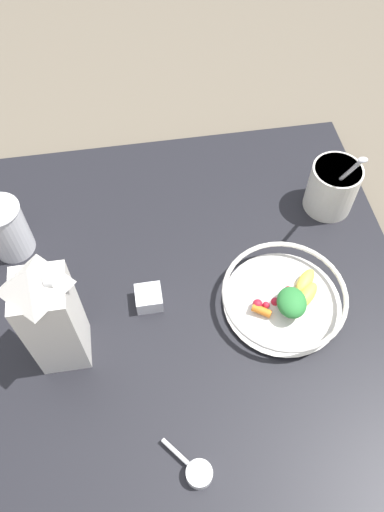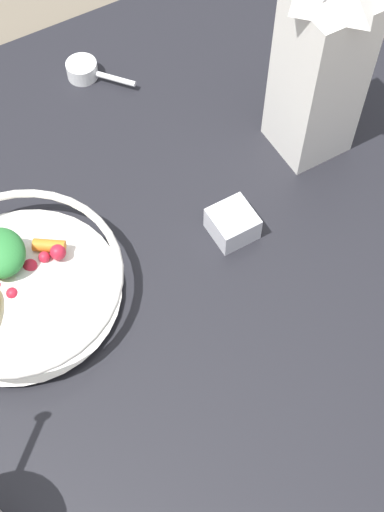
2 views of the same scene
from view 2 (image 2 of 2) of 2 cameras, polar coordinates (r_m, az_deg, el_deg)
ground_plane at (r=0.92m, az=-0.92°, el=-1.24°), size 6.00×6.00×0.00m
countertop at (r=0.90m, az=-0.93°, el=-0.68°), size 0.92×0.92×0.04m
fruit_bowl at (r=0.86m, az=-13.83°, el=-2.08°), size 0.25×0.25×0.08m
milk_carton at (r=0.90m, az=10.33°, el=15.04°), size 0.09×0.09×0.29m
spice_jar at (r=0.89m, az=3.31°, el=2.46°), size 0.05×0.05×0.04m
measuring_scoop at (r=1.08m, az=-8.60°, el=14.48°), size 0.09×0.08×0.02m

